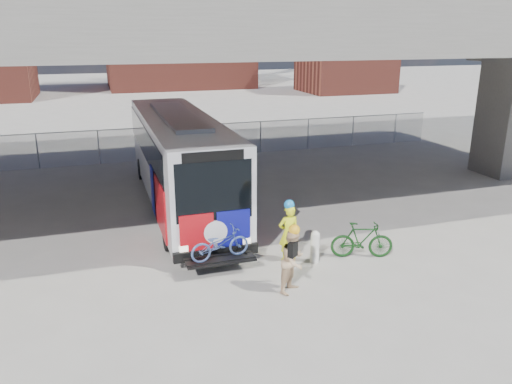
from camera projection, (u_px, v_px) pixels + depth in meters
name	position (u px, v px, depth m)	size (l,w,h in m)	color
ground	(260.00, 235.00, 17.16)	(160.00, 160.00, 0.00)	#9E9991
bus	(179.00, 153.00, 19.73)	(2.67, 12.99, 3.69)	silver
overpass	(227.00, 36.00, 18.81)	(40.00, 16.00, 7.95)	#605E59
chainlink_fence	(192.00, 132.00, 27.62)	(30.00, 0.06, 30.00)	gray
brick_buildings	(143.00, 45.00, 59.64)	(54.00, 22.00, 12.00)	brown
bollard	(315.00, 245.00, 14.98)	(0.27, 0.27, 1.02)	silver
cyclist_hivis	(289.00, 232.00, 14.98)	(0.65, 0.43, 1.95)	#F2FF1A
cyclist_tan	(294.00, 260.00, 13.18)	(1.07, 1.04, 1.91)	#DEB98E
bike_parked	(362.00, 240.00, 15.30)	(0.54, 1.91, 1.15)	#143E15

